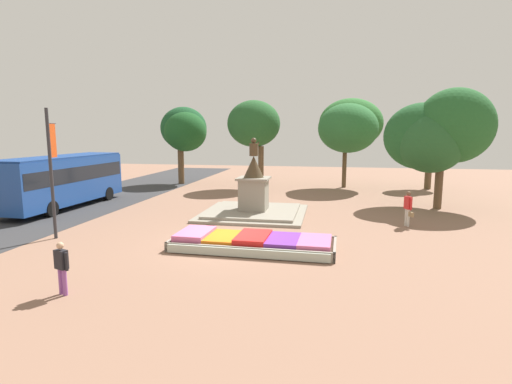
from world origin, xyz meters
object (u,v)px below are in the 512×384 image
Objects in this scene: flower_planter at (252,243)px; pedestrian_with_handbag at (408,207)px; statue_monument at (254,201)px; pedestrian_near_planter at (62,265)px; banner_pole at (51,171)px; city_bus at (63,178)px.

pedestrian_with_handbag is at bearing 37.22° from flower_planter.
statue_monument is 12.54m from pedestrian_near_planter.
banner_pole is (-7.66, -6.60, 2.19)m from statue_monument.
pedestrian_near_planter is (4.36, -5.50, -2.08)m from banner_pole.
flower_planter is at bearing 50.58° from pedestrian_near_planter.
pedestrian_with_handbag is 15.58m from pedestrian_near_planter.
city_bus is (-11.96, -0.09, 1.05)m from statue_monument.
flower_planter is at bearing -0.37° from banner_pole.
pedestrian_with_handbag reaches higher than pedestrian_near_planter.
banner_pole reaches higher than city_bus.
banner_pole is at bearing -139.23° from statue_monument.
flower_planter is 7.08m from pedestrian_near_planter.
statue_monument reaches higher than pedestrian_with_handbag.
statue_monument is at bearing 40.77° from banner_pole.
city_bus is (-13.15, 6.57, 1.58)m from flower_planter.
city_bus reaches higher than pedestrian_near_planter.
pedestrian_near_planter reaches higher than flower_planter.
city_bus is at bearing 153.46° from flower_planter.
pedestrian_near_planter is (-11.35, -10.67, -0.11)m from pedestrian_with_handbag.
pedestrian_with_handbag is (6.87, 5.22, 0.74)m from flower_planter.
banner_pole is 3.62× the size of pedestrian_near_planter.
banner_pole reaches higher than statue_monument.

